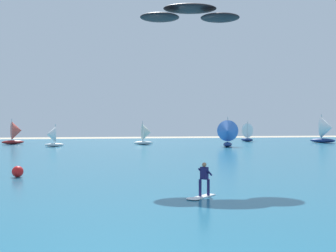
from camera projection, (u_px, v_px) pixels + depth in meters
The scene contains 10 objects.
ocean at pixel (116, 151), 54.68m from camera, with size 160.00×90.00×0.10m, color #236B89.
kitesurfer at pixel (202, 185), 19.46m from camera, with size 1.85×1.70×1.67m.
kite at pixel (190, 14), 27.76m from camera, with size 7.15×3.31×1.04m.
sailboat_center_horizon at pixel (227, 133), 62.42m from camera, with size 3.71×4.16×4.68m.
sailboat_mid_left at pixel (146, 134), 69.70m from camera, with size 3.47×2.94×4.05m.
sailboat_mid_right at pixel (52, 136), 63.29m from camera, with size 3.14×2.71×3.57m.
sailboat_trailing at pixel (16, 133), 71.62m from camera, with size 3.99×3.54×4.48m.
sailboat_heeled_over at pixel (326, 130), 76.10m from camera, with size 4.77×4.84×5.45m.
sailboat_outermost at pixel (245, 132), 83.44m from camera, with size 3.27×3.71×4.17m.
marker_buoy at pixel (18, 172), 26.83m from camera, with size 0.75×0.75×0.75m, color red.
Camera 1 is at (-3.42, -5.62, 3.63)m, focal length 43.08 mm.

